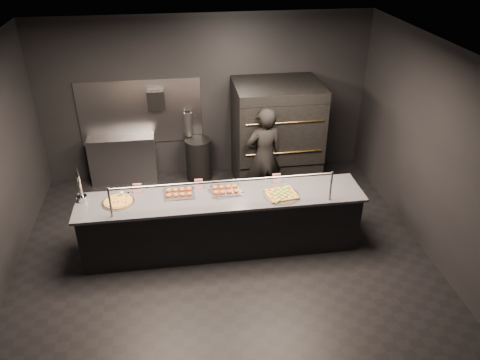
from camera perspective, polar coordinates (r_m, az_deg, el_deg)
The scene contains 15 objects.
room at distance 6.44m, azimuth -2.61°, elevation 2.55°, with size 6.04×6.00×3.00m.
service_counter at distance 6.94m, azimuth -2.18°, elevation -5.22°, with size 4.10×0.78×1.37m.
pizza_oven at distance 8.50m, azimuth 4.42°, elevation 5.57°, with size 1.50×1.23×1.91m.
prep_shelf at distance 8.98m, azimuth -14.06°, elevation 2.45°, with size 1.20×0.35×0.90m, color #99999E.
towel_dispenser at distance 8.56m, azimuth -10.22°, elevation 9.57°, with size 0.30×0.20×0.35m, color black.
fire_extinguisher at distance 8.74m, azimuth -6.31°, elevation 6.84°, with size 0.14×0.14×0.51m.
beer_tap at distance 6.87m, azimuth -18.83°, elevation -1.33°, with size 0.14×0.20×0.54m.
round_pizza at distance 6.76m, azimuth -14.63°, elevation -2.56°, with size 0.46×0.46×0.03m.
slider_tray_a at distance 6.77m, azimuth -7.45°, elevation -1.57°, with size 0.45×0.34×0.07m.
slider_tray_b at distance 6.79m, azimuth -1.76°, elevation -1.23°, with size 0.51×0.45×0.07m.
square_pizza at distance 6.72m, azimuth 5.06°, elevation -1.77°, with size 0.52×0.52×0.05m.
condiment_jar at distance 6.85m, azimuth -13.97°, elevation -1.76°, with size 0.13×0.05×0.09m.
tent_cards at distance 6.87m, azimuth -4.29°, elevation -0.40°, with size 2.17×0.04×0.15m.
trash_bin at distance 8.86m, azimuth -5.05°, elevation 2.54°, with size 0.48×0.48×0.80m, color black.
worker at distance 7.89m, azimuth 2.94°, elevation 2.86°, with size 0.64×0.42×1.74m, color black.
Camera 1 is at (-0.56, -5.66, 4.44)m, focal length 35.00 mm.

